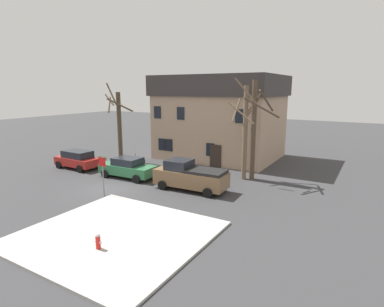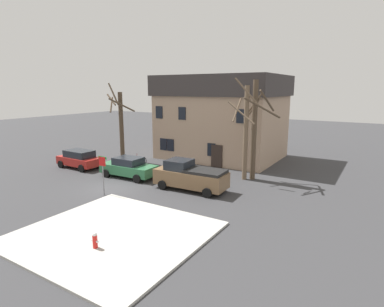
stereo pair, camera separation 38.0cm
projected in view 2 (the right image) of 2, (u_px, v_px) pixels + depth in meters
ground_plane at (112, 188)px, 22.78m from camera, size 120.00×120.00×0.00m
sidewalk_slab at (114, 233)px, 15.54m from camera, size 8.72×8.22×0.12m
building_main at (222, 117)px, 32.50m from camera, size 12.05×9.15×8.39m
tree_bare_near at (120, 123)px, 31.19m from camera, size 3.06×2.00×7.65m
tree_bare_mid at (246, 130)px, 24.25m from camera, size 2.33×2.21×7.92m
tree_bare_far at (255, 128)px, 24.25m from camera, size 3.10×3.11×7.78m
car_red_wagon at (79, 159)px, 28.49m from camera, size 4.25×2.08×1.65m
car_green_sedan at (129, 167)px, 25.47m from camera, size 4.77×2.24×1.66m
pickup_truck_brown at (190, 176)px, 22.30m from camera, size 5.33×2.32×2.11m
fire_hydrant at (95, 240)px, 13.96m from camera, size 0.42×0.22×0.72m
street_sign_pole at (103, 168)px, 20.90m from camera, size 0.76×0.07×2.71m
bicycle_leaning at (139, 160)px, 30.16m from camera, size 1.74×0.33×1.03m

